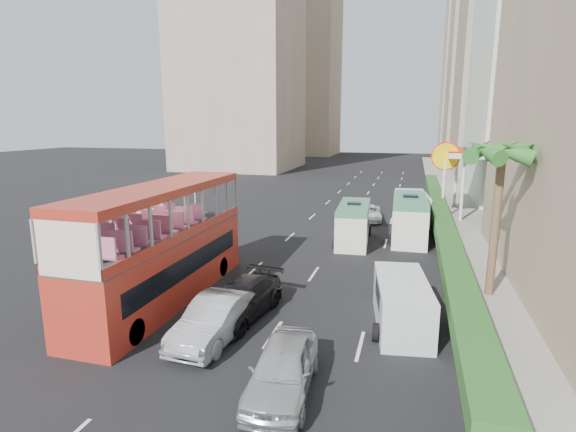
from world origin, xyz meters
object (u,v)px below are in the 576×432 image
(shell_station, at_px, (485,183))
(panel_van_near, at_px, (402,304))
(minibus_near, at_px, (353,224))
(palm_tree, at_px, (495,224))
(van_asset, at_px, (368,220))
(car_silver_lane_a, at_px, (216,338))
(double_decker_bus, at_px, (163,244))
(car_silver_lane_b, at_px, (283,392))
(car_black, at_px, (241,317))
(minibus_far, at_px, (409,218))
(panel_van_far, at_px, (411,207))

(shell_station, bearing_deg, panel_van_near, -104.36)
(minibus_near, distance_m, palm_tree, 10.73)
(van_asset, height_order, palm_tree, palm_tree)
(palm_tree, bearing_deg, panel_van_near, -132.74)
(car_silver_lane_a, xyz_separation_m, minibus_near, (3.04, 14.60, 1.25))
(double_decker_bus, bearing_deg, car_silver_lane_b, -37.51)
(double_decker_bus, distance_m, palm_tree, 14.39)
(car_silver_lane_b, relative_size, palm_tree, 0.68)
(car_black, xyz_separation_m, shell_station, (12.12, 23.87, 2.75))
(car_silver_lane_a, bearing_deg, car_silver_lane_b, -34.24)
(van_asset, relative_size, shell_station, 0.54)
(minibus_near, bearing_deg, minibus_far, 24.90)
(car_black, bearing_deg, shell_station, 70.33)
(car_silver_lane_b, distance_m, minibus_near, 17.16)
(van_asset, bearing_deg, minibus_far, -64.95)
(car_silver_lane_b, bearing_deg, panel_van_far, 77.76)
(car_black, distance_m, palm_tree, 11.55)
(car_silver_lane_a, distance_m, van_asset, 21.85)
(van_asset, distance_m, minibus_far, 6.18)
(minibus_near, xyz_separation_m, palm_tree, (7.08, -7.78, 2.13))
(panel_van_far, xyz_separation_m, shell_station, (5.72, 3.72, 1.63))
(panel_van_far, bearing_deg, minibus_far, -97.17)
(car_silver_lane_a, xyz_separation_m, van_asset, (3.32, 21.60, 0.00))
(panel_van_near, bearing_deg, car_silver_lane_a, -164.43)
(car_silver_lane_a, height_order, car_black, car_silver_lane_a)
(car_silver_lane_b, bearing_deg, double_decker_bus, 137.97)
(car_silver_lane_b, height_order, panel_van_far, panel_van_far)
(minibus_near, xyz_separation_m, panel_van_far, (3.56, 7.50, -0.14))
(panel_van_far, xyz_separation_m, palm_tree, (3.52, -15.28, 2.26))
(van_asset, distance_m, palm_tree, 16.61)
(car_silver_lane_b, bearing_deg, van_asset, 85.34)
(palm_tree, xyz_separation_m, shell_station, (2.20, 19.00, -0.63))
(car_silver_lane_a, xyz_separation_m, panel_van_far, (6.59, 22.11, 1.12))
(minibus_far, distance_m, panel_van_far, 5.63)
(van_asset, relative_size, panel_van_far, 0.77)
(van_asset, height_order, minibus_near, minibus_near)
(double_decker_bus, height_order, minibus_near, double_decker_bus)
(shell_station, bearing_deg, palm_tree, -96.60)
(car_silver_lane_b, relative_size, van_asset, 1.01)
(van_asset, relative_size, minibus_near, 0.76)
(van_asset, relative_size, panel_van_near, 0.93)
(car_silver_lane_a, distance_m, shell_station, 28.74)
(car_black, xyz_separation_m, panel_van_near, (6.23, 0.88, 0.92))
(car_silver_lane_a, xyz_separation_m, shell_station, (12.31, 25.82, 2.75))
(car_silver_lane_b, xyz_separation_m, panel_van_near, (3.17, 5.34, 0.92))
(car_silver_lane_a, distance_m, minibus_near, 14.97)
(panel_van_near, bearing_deg, minibus_near, 97.84)
(minibus_far, height_order, panel_van_far, minibus_far)
(panel_van_near, height_order, shell_station, shell_station)
(car_black, relative_size, van_asset, 1.16)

